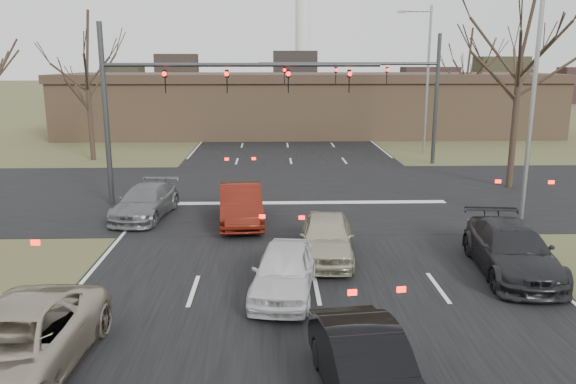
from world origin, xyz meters
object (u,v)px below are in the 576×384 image
Objects in this scene: streetlight_right_far at (425,73)px; building at (308,104)px; car_black_hatch at (366,368)px; car_red_ahead at (241,204)px; mast_arm_far at (392,83)px; car_silver_suv at (13,347)px; car_charcoal_sedan at (512,250)px; car_silver_ahead at (327,237)px; mast_arm_near at (180,91)px; streetlight_right_near at (530,81)px; car_grey_ahead at (146,202)px; car_white_sedan at (284,271)px.

building is at bearing 123.65° from streetlight_right_far.
car_red_ahead is (-2.99, 12.22, 0.07)m from car_black_hatch.
car_red_ahead is at bearing -99.07° from building.
car_silver_suv is at bearing -117.41° from mast_arm_far.
streetlight_right_far is at bearing 87.51° from car_charcoal_sedan.
car_silver_suv is 9.97m from car_silver_ahead.
car_black_hatch is at bearing -69.55° from mast_arm_near.
car_red_ahead is (2.74, -3.15, -4.30)m from mast_arm_near.
car_charcoal_sedan is at bearing 26.68° from car_silver_suv.
car_red_ahead is at bearing -124.57° from streetlight_right_far.
car_silver_ahead is at bearing 170.84° from car_charcoal_sedan.
car_charcoal_sedan is 1.10× the size of car_red_ahead.
car_charcoal_sedan is at bearing -38.09° from mast_arm_near.
mast_arm_far is 16.32m from car_red_ahead.
streetlight_right_near is 1.84× the size of car_silver_suv.
car_grey_ahead is at bearing 92.61° from car_silver_suv.
mast_arm_near reaches higher than car_grey_ahead.
car_grey_ahead is at bearing -136.23° from mast_arm_far.
building is 26.14m from mast_arm_near.
car_silver_ahead is (-5.65, -17.39, -4.28)m from mast_arm_far.
building is 13.53m from streetlight_right_far.
streetlight_right_near is at bearing -3.66° from car_red_ahead.
car_red_ahead is at bearing -49.00° from mast_arm_near.
streetlight_right_near is (2.64, -13.00, 0.57)m from mast_arm_far.
streetlight_right_near is (6.82, -28.00, 2.92)m from building.
mast_arm_far is 2.37× the size of car_red_ahead.
car_black_hatch reaches higher than car_grey_ahead.
car_silver_suv reaches higher than car_grey_ahead.
car_white_sedan reaches higher than car_grey_ahead.
streetlight_right_near reaches higher than car_grey_ahead.
building is 34.14m from car_charcoal_sedan.
car_white_sedan is (-7.12, -20.26, -4.32)m from mast_arm_far.
car_silver_suv is 7.06m from car_black_hatch.
mast_arm_near is at bearing 103.71° from car_black_hatch.
car_silver_suv is at bearing 165.85° from car_black_hatch.
streetlight_right_near is at bearing 4.36° from car_grey_ahead.
streetlight_right_near is 10.56m from car_silver_ahead.
building is 4.24× the size of streetlight_right_near.
streetlight_right_near is 2.32× the size of car_silver_ahead.
streetlight_right_near reaches higher than mast_arm_near.
streetlight_right_far reaches higher than car_red_ahead.
car_black_hatch is (-8.82, -29.37, -4.89)m from streetlight_right_far.
car_silver_ahead is (7.03, 7.07, -0.02)m from car_silver_suv.
mast_arm_far reaches higher than car_red_ahead.
car_white_sedan is (-9.76, -7.26, -4.89)m from streetlight_right_near.
streetlight_right_near is at bearing -12.05° from mast_arm_near.
streetlight_right_near reaches higher than car_charcoal_sedan.
building is 40.41m from car_silver_suv.
car_charcoal_sedan is 1.20× the size of car_silver_ahead.
car_grey_ahead is at bearing -120.59° from mast_arm_near.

